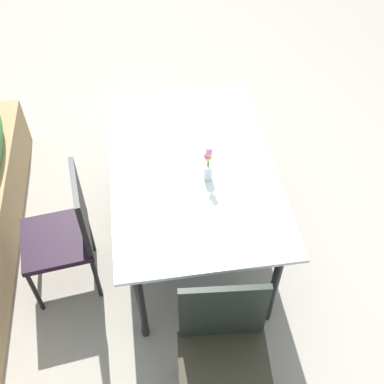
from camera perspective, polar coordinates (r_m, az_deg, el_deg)
ground_plane at (r=3.41m, az=0.68°, el=-5.29°), size 12.00×12.00×0.00m
dining_table at (r=2.82m, az=-0.00°, el=2.51°), size 1.50×0.97×0.78m
chair_far_side at (r=2.90m, az=-15.09°, el=-4.50°), size 0.46×0.46×0.90m
chair_end_left at (r=2.42m, az=3.93°, el=-19.02°), size 0.49×0.49×0.90m
flower_vase at (r=2.62m, az=1.98°, el=3.40°), size 0.05×0.05×0.24m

